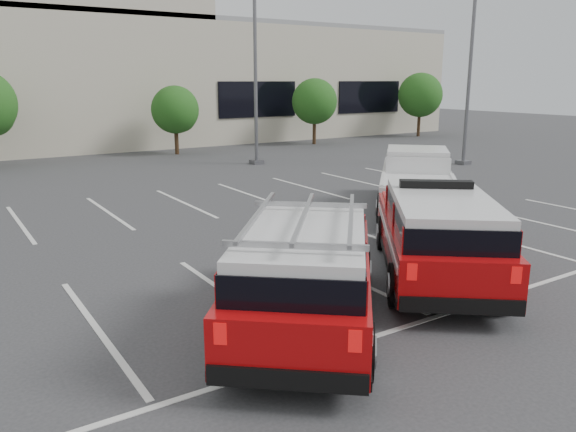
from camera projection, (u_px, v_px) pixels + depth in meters
name	position (u px, v px, depth m)	size (l,w,h in m)	color
ground	(340.00, 274.00, 12.74)	(120.00, 120.00, 0.00)	#333335
stall_markings	(245.00, 230.00, 16.40)	(23.00, 15.00, 0.01)	silver
convention_building	(50.00, 73.00, 37.70)	(60.00, 16.99, 13.20)	#BDB3A0
tree_mid_right	(176.00, 111.00, 32.81)	(2.77, 2.77, 3.99)	#3F2B19
tree_right	(315.00, 103.00, 38.03)	(3.07, 3.07, 4.42)	#3F2B19
tree_far_right	(421.00, 97.00, 43.26)	(3.37, 3.37, 4.85)	#3F2B19
light_pole_mid	(255.00, 62.00, 28.26)	(0.90, 0.60, 10.24)	#59595E
light_pole_right	(471.00, 62.00, 28.12)	(0.90, 0.60, 10.24)	#59595E
fire_chief_suv	(436.00, 240.00, 12.38)	(5.42, 6.02, 2.10)	#AE080A
white_pickup	(416.00, 186.00, 18.93)	(6.18, 6.28, 2.01)	silver
ladder_suv	(306.00, 281.00, 9.78)	(5.23, 5.65, 2.19)	#AE080A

